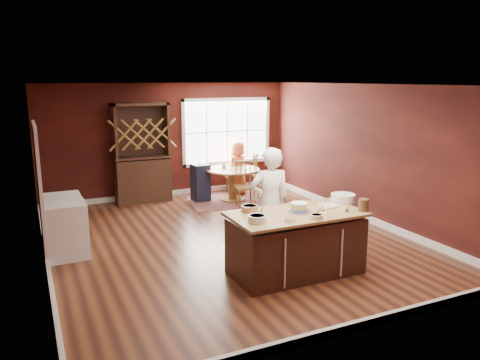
# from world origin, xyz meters

# --- Properties ---
(room_shell) EXTENTS (7.00, 7.00, 7.00)m
(room_shell) POSITION_xyz_m (0.00, 0.00, 1.35)
(room_shell) COLOR brown
(room_shell) RESTS_ON ground
(window) EXTENTS (2.36, 0.10, 1.66)m
(window) POSITION_xyz_m (1.50, 3.47, 1.50)
(window) COLOR white
(window) RESTS_ON room_shell
(doorway) EXTENTS (0.08, 1.26, 2.13)m
(doorway) POSITION_xyz_m (-2.97, 0.60, 1.02)
(doorway) COLOR white
(doorway) RESTS_ON room_shell
(kitchen_island) EXTENTS (1.93, 1.01, 0.92)m
(kitchen_island) POSITION_xyz_m (0.33, -1.78, 0.44)
(kitchen_island) COLOR black
(kitchen_island) RESTS_ON ground
(dining_table) EXTENTS (1.25, 1.25, 0.75)m
(dining_table) POSITION_xyz_m (1.20, 2.43, 0.53)
(dining_table) COLOR brown
(dining_table) RESTS_ON ground
(baker) EXTENTS (0.72, 0.55, 1.77)m
(baker) POSITION_xyz_m (0.30, -1.04, 0.89)
(baker) COLOR white
(baker) RESTS_ON ground
(layer_cake) EXTENTS (0.34, 0.34, 0.14)m
(layer_cake) POSITION_xyz_m (0.38, -1.76, 0.99)
(layer_cake) COLOR white
(layer_cake) RESTS_ON kitchen_island
(bowl_blue) EXTENTS (0.25, 0.25, 0.09)m
(bowl_blue) POSITION_xyz_m (-0.39, -1.95, 0.97)
(bowl_blue) COLOR silver
(bowl_blue) RESTS_ON kitchen_island
(bowl_yellow) EXTENTS (0.24, 0.24, 0.09)m
(bowl_yellow) POSITION_xyz_m (-0.25, -1.45, 0.96)
(bowl_yellow) COLOR #94794C
(bowl_yellow) RESTS_ON kitchen_island
(bowl_pink) EXTENTS (0.14, 0.14, 0.05)m
(bowl_pink) POSITION_xyz_m (0.02, -2.10, 0.95)
(bowl_pink) COLOR silver
(bowl_pink) RESTS_ON kitchen_island
(bowl_olive) EXTENTS (0.17, 0.17, 0.06)m
(bowl_olive) POSITION_xyz_m (0.42, -2.16, 0.95)
(bowl_olive) COLOR white
(bowl_olive) RESTS_ON kitchen_island
(drinking_glass) EXTENTS (0.08, 0.08, 0.16)m
(drinking_glass) POSITION_xyz_m (0.75, -1.85, 1.00)
(drinking_glass) COLOR white
(drinking_glass) RESTS_ON kitchen_island
(dinner_plate) EXTENTS (0.29, 0.29, 0.02)m
(dinner_plate) POSITION_xyz_m (0.95, -1.68, 0.93)
(dinner_plate) COLOR beige
(dinner_plate) RESTS_ON kitchen_island
(white_tub) EXTENTS (0.37, 0.37, 0.13)m
(white_tub) POSITION_xyz_m (1.29, -1.58, 0.98)
(white_tub) COLOR white
(white_tub) RESTS_ON kitchen_island
(stoneware_crock) EXTENTS (0.15, 0.15, 0.18)m
(stoneware_crock) POSITION_xyz_m (1.26, -2.11, 1.01)
(stoneware_crock) COLOR brown
(stoneware_crock) RESTS_ON kitchen_island
(toy_figurine) EXTENTS (0.05, 0.05, 0.08)m
(toy_figurine) POSITION_xyz_m (1.02, -2.04, 0.96)
(toy_figurine) COLOR #FFAC12
(toy_figurine) RESTS_ON kitchen_island
(rug) EXTENTS (2.23, 1.84, 0.01)m
(rug) POSITION_xyz_m (1.20, 2.43, 0.01)
(rug) COLOR brown
(rug) RESTS_ON ground
(chair_east) EXTENTS (0.52, 0.53, 1.09)m
(chair_east) POSITION_xyz_m (2.02, 2.49, 0.54)
(chair_east) COLOR brown
(chair_east) RESTS_ON ground
(chair_south) EXTENTS (0.51, 0.49, 1.04)m
(chair_south) POSITION_xyz_m (1.17, 1.70, 0.52)
(chair_south) COLOR brown
(chair_south) RESTS_ON ground
(chair_north) EXTENTS (0.48, 0.47, 0.93)m
(chair_north) POSITION_xyz_m (1.58, 3.16, 0.46)
(chair_north) COLOR brown
(chair_north) RESTS_ON ground
(seated_woman) EXTENTS (0.75, 0.64, 1.31)m
(seated_woman) POSITION_xyz_m (1.55, 2.91, 0.65)
(seated_woman) COLOR #CA5A30
(seated_woman) RESTS_ON ground
(high_chair) EXTENTS (0.40, 0.40, 0.90)m
(high_chair) POSITION_xyz_m (0.50, 2.71, 0.45)
(high_chair) COLOR #171C32
(high_chair) RESTS_ON ground
(toddler) EXTENTS (0.18, 0.14, 0.26)m
(toddler) POSITION_xyz_m (0.45, 2.78, 0.81)
(toddler) COLOR #8CA5BF
(toddler) RESTS_ON high_chair
(table_plate) EXTENTS (0.22, 0.22, 0.02)m
(table_plate) POSITION_xyz_m (1.41, 2.34, 0.76)
(table_plate) COLOR beige
(table_plate) RESTS_ON dining_table
(table_cup) EXTENTS (0.16, 0.16, 0.10)m
(table_cup) POSITION_xyz_m (1.05, 2.61, 0.80)
(table_cup) COLOR white
(table_cup) RESTS_ON dining_table
(hutch) EXTENTS (1.24, 0.52, 2.27)m
(hutch) POSITION_xyz_m (-0.73, 3.22, 1.14)
(hutch) COLOR black
(hutch) RESTS_ON ground
(washer) EXTENTS (0.61, 0.59, 0.89)m
(washer) POSITION_xyz_m (-2.64, 0.28, 0.45)
(washer) COLOR silver
(washer) RESTS_ON ground
(dryer) EXTENTS (0.60, 0.58, 0.87)m
(dryer) POSITION_xyz_m (-2.64, 0.92, 0.44)
(dryer) COLOR silver
(dryer) RESTS_ON ground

